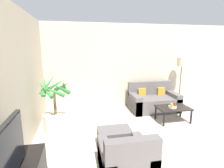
{
  "coord_description": "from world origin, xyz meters",
  "views": [
    {
      "loc": [
        -2.17,
        0.26,
        1.98
      ],
      "look_at": [
        -1.25,
        4.74,
        1.0
      ],
      "focal_mm": 28.0,
      "sensor_mm": 36.0,
      "label": 1
    }
  ],
  "objects_px": {
    "fruit_bowl": "(172,107)",
    "ottoman": "(114,138)",
    "floor_lamp": "(182,65)",
    "apple_green": "(171,104)",
    "orange_fruit": "(172,105)",
    "sofa_loveseat": "(153,101)",
    "armchair": "(126,161)",
    "potted_palm": "(56,115)",
    "apple_red": "(175,105)",
    "television": "(7,154)",
    "coffee_table": "(173,109)"
  },
  "relations": [
    {
      "from": "orange_fruit",
      "to": "sofa_loveseat",
      "type": "bearing_deg",
      "value": 92.69
    },
    {
      "from": "sofa_loveseat",
      "to": "apple_green",
      "type": "xyz_separation_m",
      "value": [
        0.09,
        -0.91,
        0.2
      ]
    },
    {
      "from": "potted_palm",
      "to": "coffee_table",
      "type": "xyz_separation_m",
      "value": [
        3.01,
        0.05,
        -0.09
      ]
    },
    {
      "from": "ottoman",
      "to": "fruit_bowl",
      "type": "bearing_deg",
      "value": 25.95
    },
    {
      "from": "floor_lamp",
      "to": "armchair",
      "type": "distance_m",
      "value": 4.01
    },
    {
      "from": "television",
      "to": "fruit_bowl",
      "type": "xyz_separation_m",
      "value": [
        3.14,
        2.25,
        -0.51
      ]
    },
    {
      "from": "ottoman",
      "to": "television",
      "type": "bearing_deg",
      "value": -134.82
    },
    {
      "from": "potted_palm",
      "to": "orange_fruit",
      "type": "height_order",
      "value": "potted_palm"
    },
    {
      "from": "floor_lamp",
      "to": "ottoman",
      "type": "bearing_deg",
      "value": -143.47
    },
    {
      "from": "floor_lamp",
      "to": "coffee_table",
      "type": "bearing_deg",
      "value": -128.39
    },
    {
      "from": "fruit_bowl",
      "to": "potted_palm",
      "type": "bearing_deg",
      "value": -179.94
    },
    {
      "from": "sofa_loveseat",
      "to": "apple_green",
      "type": "bearing_deg",
      "value": -84.34
    },
    {
      "from": "sofa_loveseat",
      "to": "floor_lamp",
      "type": "xyz_separation_m",
      "value": [
        0.99,
        0.14,
        1.11
      ]
    },
    {
      "from": "coffee_table",
      "to": "apple_green",
      "type": "height_order",
      "value": "apple_green"
    },
    {
      "from": "potted_palm",
      "to": "television",
      "type": "bearing_deg",
      "value": -94.85
    },
    {
      "from": "floor_lamp",
      "to": "apple_green",
      "type": "bearing_deg",
      "value": -130.63
    },
    {
      "from": "armchair",
      "to": "apple_green",
      "type": "bearing_deg",
      "value": 44.7
    },
    {
      "from": "apple_red",
      "to": "ottoman",
      "type": "height_order",
      "value": "apple_red"
    },
    {
      "from": "coffee_table",
      "to": "apple_green",
      "type": "relative_size",
      "value": 12.1
    },
    {
      "from": "floor_lamp",
      "to": "apple_red",
      "type": "distance_m",
      "value": 1.69
    },
    {
      "from": "potted_palm",
      "to": "apple_green",
      "type": "xyz_separation_m",
      "value": [
        2.95,
        0.07,
        0.05
      ]
    },
    {
      "from": "potted_palm",
      "to": "orange_fruit",
      "type": "xyz_separation_m",
      "value": [
        2.91,
        -0.03,
        0.06
      ]
    },
    {
      "from": "fruit_bowl",
      "to": "floor_lamp",
      "type": "bearing_deg",
      "value": 51.0
    },
    {
      "from": "fruit_bowl",
      "to": "ottoman",
      "type": "bearing_deg",
      "value": -154.05
    },
    {
      "from": "fruit_bowl",
      "to": "ottoman",
      "type": "height_order",
      "value": "fruit_bowl"
    },
    {
      "from": "sofa_loveseat",
      "to": "coffee_table",
      "type": "height_order",
      "value": "sofa_loveseat"
    },
    {
      "from": "potted_palm",
      "to": "sofa_loveseat",
      "type": "relative_size",
      "value": 0.93
    },
    {
      "from": "fruit_bowl",
      "to": "armchair",
      "type": "distance_m",
      "value": 2.42
    },
    {
      "from": "fruit_bowl",
      "to": "apple_green",
      "type": "bearing_deg",
      "value": 88.28
    },
    {
      "from": "apple_red",
      "to": "ottoman",
      "type": "xyz_separation_m",
      "value": [
        -1.8,
        -0.83,
        -0.29
      ]
    },
    {
      "from": "floor_lamp",
      "to": "fruit_bowl",
      "type": "bearing_deg",
      "value": -129.0
    },
    {
      "from": "fruit_bowl",
      "to": "armchair",
      "type": "relative_size",
      "value": 0.25
    },
    {
      "from": "floor_lamp",
      "to": "apple_green",
      "type": "relative_size",
      "value": 23.15
    },
    {
      "from": "television",
      "to": "coffee_table",
      "type": "relative_size",
      "value": 1.02
    },
    {
      "from": "coffee_table",
      "to": "ottoman",
      "type": "relative_size",
      "value": 1.3
    },
    {
      "from": "floor_lamp",
      "to": "apple_green",
      "type": "distance_m",
      "value": 1.66
    },
    {
      "from": "ottoman",
      "to": "potted_palm",
      "type": "bearing_deg",
      "value": 144.65
    },
    {
      "from": "potted_palm",
      "to": "apple_green",
      "type": "height_order",
      "value": "potted_palm"
    },
    {
      "from": "potted_palm",
      "to": "apple_green",
      "type": "distance_m",
      "value": 2.95
    },
    {
      "from": "apple_green",
      "to": "floor_lamp",
      "type": "bearing_deg",
      "value": 49.37
    },
    {
      "from": "television",
      "to": "floor_lamp",
      "type": "relative_size",
      "value": 0.53
    },
    {
      "from": "floor_lamp",
      "to": "armchair",
      "type": "xyz_separation_m",
      "value": [
        -2.65,
        -2.78,
        -1.15
      ]
    },
    {
      "from": "armchair",
      "to": "fruit_bowl",
      "type": "bearing_deg",
      "value": 43.65
    },
    {
      "from": "armchair",
      "to": "ottoman",
      "type": "relative_size",
      "value": 1.29
    },
    {
      "from": "television",
      "to": "floor_lamp",
      "type": "bearing_deg",
      "value": 39.76
    },
    {
      "from": "coffee_table",
      "to": "ottoman",
      "type": "distance_m",
      "value": 2.03
    },
    {
      "from": "floor_lamp",
      "to": "fruit_bowl",
      "type": "height_order",
      "value": "floor_lamp"
    },
    {
      "from": "coffee_table",
      "to": "armchair",
      "type": "relative_size",
      "value": 1.01
    },
    {
      "from": "fruit_bowl",
      "to": "orange_fruit",
      "type": "bearing_deg",
      "value": -143.55
    },
    {
      "from": "television",
      "to": "coffee_table",
      "type": "distance_m",
      "value": 3.98
    }
  ]
}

